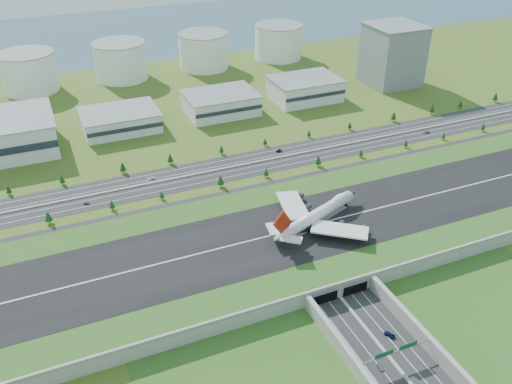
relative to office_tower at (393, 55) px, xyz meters
name	(u,v)px	position (x,y,z in m)	size (l,w,h in m)	color
ground	(294,241)	(-200.00, -195.00, -27.50)	(1200.00, 1200.00, 0.00)	#405A1C
airfield_deck	(294,235)	(-200.00, -195.09, -23.38)	(520.00, 100.00, 9.20)	#999994
underpass_road	(401,366)	(-200.00, -294.42, -24.07)	(38.80, 120.40, 8.00)	#28282B
sign_gantry_near	(396,352)	(-200.00, -290.04, -20.55)	(38.70, 0.70, 9.80)	gray
north_expressway	(234,167)	(-200.00, -100.00, -27.44)	(560.00, 36.00, 0.12)	#28282B
tree_row	(248,158)	(-188.33, -98.69, -22.95)	(500.28, 48.61, 8.32)	#3D2819
hangar_mid_a	(120,120)	(-260.00, -5.00, -20.00)	(58.00, 42.00, 15.00)	silver
hangar_mid_b	(221,103)	(-175.00, -5.00, -19.00)	(58.00, 42.00, 17.00)	silver
hangar_mid_c	(305,89)	(-95.00, -5.00, -18.00)	(58.00, 42.00, 19.00)	silver
office_tower	(393,55)	(0.00, 0.00, 0.00)	(46.00, 46.00, 55.00)	gray
fuel_tank_a	(29,72)	(-320.00, 115.00, -10.00)	(50.00, 50.00, 35.00)	white
fuel_tank_b	(121,61)	(-235.00, 115.00, -10.00)	(50.00, 50.00, 35.00)	white
fuel_tank_c	(204,51)	(-150.00, 115.00, -10.00)	(50.00, 50.00, 35.00)	white
fuel_tank_d	(278,42)	(-65.00, 115.00, -10.00)	(50.00, 50.00, 35.00)	white
bay_water	(124,32)	(-200.00, 285.00, -27.47)	(1200.00, 260.00, 0.06)	#3C5E74
boeing_747	(317,214)	(-185.79, -194.49, -13.30)	(67.36, 62.47, 21.91)	white
car_0	(380,367)	(-206.88, -289.88, -26.70)	(1.61, 4.00, 1.36)	#A9A9AD
car_2	(389,334)	(-192.46, -275.90, -26.65)	(2.41, 5.23, 1.45)	#0C143C
car_4	(86,203)	(-302.13, -109.25, -26.70)	(1.59, 3.96, 1.35)	#5B5B60
car_5	(279,151)	(-160.77, -91.05, -26.60)	(1.65, 4.73, 1.56)	black
car_6	(427,132)	(-39.20, -107.01, -26.65)	(2.42, 5.25, 1.46)	#9E9EA2
car_7	(151,178)	(-257.33, -94.06, -26.70)	(1.90, 4.67, 1.36)	white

